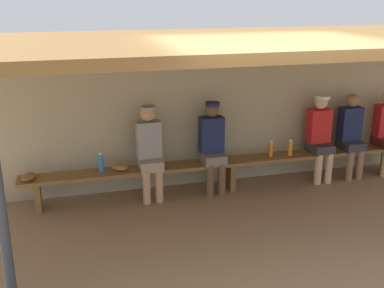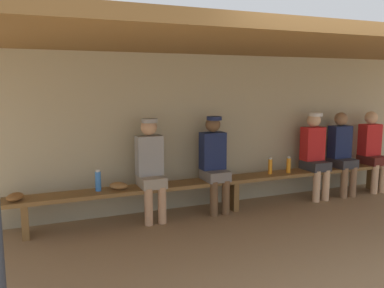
{
  "view_description": "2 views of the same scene",
  "coord_description": "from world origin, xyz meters",
  "px_view_note": "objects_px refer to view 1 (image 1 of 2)",
  "views": [
    {
      "loc": [
        -2.26,
        -4.63,
        2.85
      ],
      "look_at": [
        -0.65,
        1.32,
        0.84
      ],
      "focal_mm": 44.16,
      "sensor_mm": 36.0,
      "label": 1
    },
    {
      "loc": [
        -2.67,
        -3.36,
        1.79
      ],
      "look_at": [
        -0.8,
        1.11,
        1.06
      ],
      "focal_mm": 37.37,
      "sensor_mm": 36.0,
      "label": 2
    }
  ],
  "objects_px": {
    "water_bottle_blue": "(101,163)",
    "player_with_sunglasses": "(213,143)",
    "baseball_glove_worn": "(120,167)",
    "player_middle": "(320,134)",
    "baseball_glove_tan": "(29,177)",
    "water_bottle_orange": "(290,148)",
    "player_near_post": "(351,132)",
    "player_in_red": "(150,148)",
    "bench": "(230,164)",
    "water_bottle_clear": "(271,149)"
  },
  "relations": [
    {
      "from": "water_bottle_blue",
      "to": "baseball_glove_worn",
      "type": "bearing_deg",
      "value": -4.84
    },
    {
      "from": "player_in_red",
      "to": "player_near_post",
      "type": "relative_size",
      "value": 1.01
    },
    {
      "from": "water_bottle_clear",
      "to": "baseball_glove_tan",
      "type": "distance_m",
      "value": 3.48
    },
    {
      "from": "baseball_glove_worn",
      "to": "player_in_red",
      "type": "bearing_deg",
      "value": 33.5
    },
    {
      "from": "player_middle",
      "to": "water_bottle_blue",
      "type": "relative_size",
      "value": 5.0
    },
    {
      "from": "player_with_sunglasses",
      "to": "player_middle",
      "type": "bearing_deg",
      "value": 0.0
    },
    {
      "from": "player_with_sunglasses",
      "to": "water_bottle_orange",
      "type": "bearing_deg",
      "value": -1.8
    },
    {
      "from": "bench",
      "to": "water_bottle_blue",
      "type": "xyz_separation_m",
      "value": [
        -1.88,
        0.03,
        0.2
      ]
    },
    {
      "from": "player_near_post",
      "to": "water_bottle_clear",
      "type": "height_order",
      "value": "player_near_post"
    },
    {
      "from": "player_in_red",
      "to": "water_bottle_blue",
      "type": "xyz_separation_m",
      "value": [
        -0.68,
        0.02,
        -0.16
      ]
    },
    {
      "from": "player_in_red",
      "to": "baseball_glove_worn",
      "type": "bearing_deg",
      "value": 179.67
    },
    {
      "from": "water_bottle_blue",
      "to": "player_middle",
      "type": "bearing_deg",
      "value": -0.41
    },
    {
      "from": "water_bottle_orange",
      "to": "water_bottle_clear",
      "type": "relative_size",
      "value": 1.0
    },
    {
      "from": "bench",
      "to": "water_bottle_blue",
      "type": "relative_size",
      "value": 22.31
    },
    {
      "from": "player_near_post",
      "to": "baseball_glove_tan",
      "type": "height_order",
      "value": "player_near_post"
    },
    {
      "from": "player_with_sunglasses",
      "to": "player_near_post",
      "type": "relative_size",
      "value": 1.01
    },
    {
      "from": "player_with_sunglasses",
      "to": "player_near_post",
      "type": "bearing_deg",
      "value": -0.01
    },
    {
      "from": "bench",
      "to": "baseball_glove_worn",
      "type": "distance_m",
      "value": 1.63
    },
    {
      "from": "player_middle",
      "to": "player_with_sunglasses",
      "type": "height_order",
      "value": "same"
    },
    {
      "from": "player_with_sunglasses",
      "to": "water_bottle_blue",
      "type": "relative_size",
      "value": 5.0
    },
    {
      "from": "player_in_red",
      "to": "water_bottle_clear",
      "type": "xyz_separation_m",
      "value": [
        1.84,
        -0.0,
        -0.17
      ]
    },
    {
      "from": "water_bottle_blue",
      "to": "water_bottle_clear",
      "type": "xyz_separation_m",
      "value": [
        2.52,
        -0.03,
        -0.01
      ]
    },
    {
      "from": "water_bottle_clear",
      "to": "player_in_red",
      "type": "bearing_deg",
      "value": 179.96
    },
    {
      "from": "water_bottle_blue",
      "to": "baseball_glove_worn",
      "type": "xyz_separation_m",
      "value": [
        0.25,
        -0.02,
        -0.08
      ]
    },
    {
      "from": "player_with_sunglasses",
      "to": "water_bottle_clear",
      "type": "height_order",
      "value": "player_with_sunglasses"
    },
    {
      "from": "baseball_glove_worn",
      "to": "baseball_glove_tan",
      "type": "distance_m",
      "value": 1.21
    },
    {
      "from": "player_in_red",
      "to": "water_bottle_orange",
      "type": "xyz_separation_m",
      "value": [
        2.14,
        -0.04,
        -0.17
      ]
    },
    {
      "from": "player_middle",
      "to": "water_bottle_blue",
      "type": "xyz_separation_m",
      "value": [
        -3.33,
        0.02,
        -0.16
      ]
    },
    {
      "from": "player_near_post",
      "to": "water_bottle_orange",
      "type": "xyz_separation_m",
      "value": [
        -1.05,
        -0.04,
        -0.15
      ]
    },
    {
      "from": "player_with_sunglasses",
      "to": "water_bottle_clear",
      "type": "xyz_separation_m",
      "value": [
        0.92,
        -0.0,
        -0.17
      ]
    },
    {
      "from": "player_middle",
      "to": "water_bottle_orange",
      "type": "xyz_separation_m",
      "value": [
        -0.51,
        -0.04,
        -0.17
      ]
    },
    {
      "from": "bench",
      "to": "player_middle",
      "type": "relative_size",
      "value": 4.46
    },
    {
      "from": "player_in_red",
      "to": "water_bottle_orange",
      "type": "relative_size",
      "value": 5.45
    },
    {
      "from": "player_middle",
      "to": "baseball_glove_tan",
      "type": "relative_size",
      "value": 5.6
    },
    {
      "from": "water_bottle_blue",
      "to": "player_in_red",
      "type": "bearing_deg",
      "value": -2.01
    },
    {
      "from": "water_bottle_blue",
      "to": "player_with_sunglasses",
      "type": "bearing_deg",
      "value": -0.85
    },
    {
      "from": "water_bottle_blue",
      "to": "water_bottle_clear",
      "type": "bearing_deg",
      "value": -0.57
    },
    {
      "from": "bench",
      "to": "baseball_glove_tan",
      "type": "xyz_separation_m",
      "value": [
        -2.84,
        -0.04,
        0.12
      ]
    },
    {
      "from": "player_in_red",
      "to": "water_bottle_blue",
      "type": "height_order",
      "value": "player_in_red"
    },
    {
      "from": "player_near_post",
      "to": "water_bottle_orange",
      "type": "height_order",
      "value": "player_near_post"
    },
    {
      "from": "player_near_post",
      "to": "water_bottle_blue",
      "type": "xyz_separation_m",
      "value": [
        -3.88,
        0.02,
        -0.14
      ]
    },
    {
      "from": "water_bottle_clear",
      "to": "water_bottle_orange",
      "type": "bearing_deg",
      "value": -7.05
    },
    {
      "from": "player_middle",
      "to": "player_in_red",
      "type": "bearing_deg",
      "value": 180.0
    },
    {
      "from": "player_middle",
      "to": "player_with_sunglasses",
      "type": "bearing_deg",
      "value": 180.0
    },
    {
      "from": "bench",
      "to": "player_with_sunglasses",
      "type": "distance_m",
      "value": 0.46
    },
    {
      "from": "player_in_red",
      "to": "player_near_post",
      "type": "bearing_deg",
      "value": -0.01
    },
    {
      "from": "player_near_post",
      "to": "water_bottle_orange",
      "type": "distance_m",
      "value": 1.07
    },
    {
      "from": "player_with_sunglasses",
      "to": "water_bottle_blue",
      "type": "height_order",
      "value": "player_with_sunglasses"
    },
    {
      "from": "bench",
      "to": "water_bottle_blue",
      "type": "bearing_deg",
      "value": 179.17
    },
    {
      "from": "water_bottle_orange",
      "to": "player_near_post",
      "type": "bearing_deg",
      "value": 2.06
    }
  ]
}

